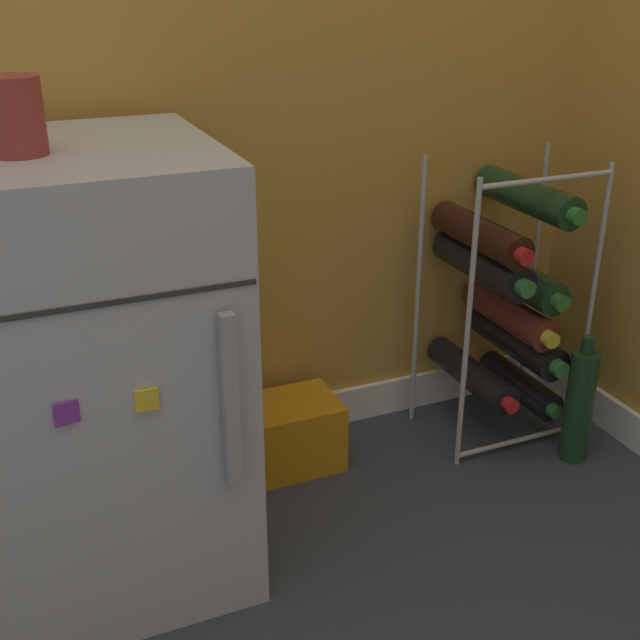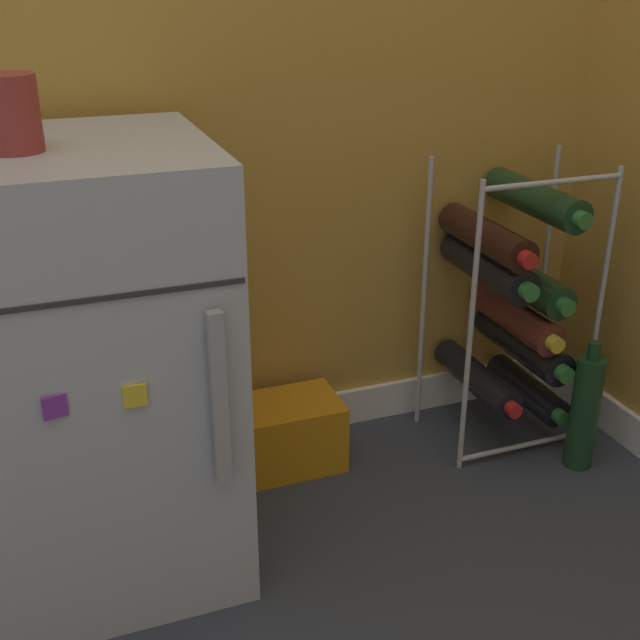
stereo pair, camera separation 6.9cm
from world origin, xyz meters
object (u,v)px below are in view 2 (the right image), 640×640
(wine_rack, at_px, (511,301))
(mini_fridge, at_px, (73,371))
(fridge_top_cup, at_px, (11,114))
(loose_bottle_floor, at_px, (585,411))
(soda_box, at_px, (286,434))

(wine_rack, bearing_deg, mini_fridge, -173.48)
(fridge_top_cup, height_order, loose_bottle_floor, fridge_top_cup)
(mini_fridge, bearing_deg, soda_box, 19.67)
(soda_box, distance_m, loose_bottle_floor, 0.67)
(soda_box, bearing_deg, loose_bottle_floor, -20.32)
(soda_box, bearing_deg, wine_rack, -4.93)
(soda_box, height_order, fridge_top_cup, fridge_top_cup)
(wine_rack, relative_size, loose_bottle_floor, 2.16)
(mini_fridge, distance_m, fridge_top_cup, 0.46)
(wine_rack, distance_m, soda_box, 0.60)
(loose_bottle_floor, bearing_deg, fridge_top_cup, 177.82)
(loose_bottle_floor, bearing_deg, soda_box, 159.68)
(wine_rack, height_order, loose_bottle_floor, wine_rack)
(wine_rack, distance_m, loose_bottle_floor, 0.30)
(mini_fridge, xyz_separation_m, wine_rack, (0.97, 0.11, -0.05))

